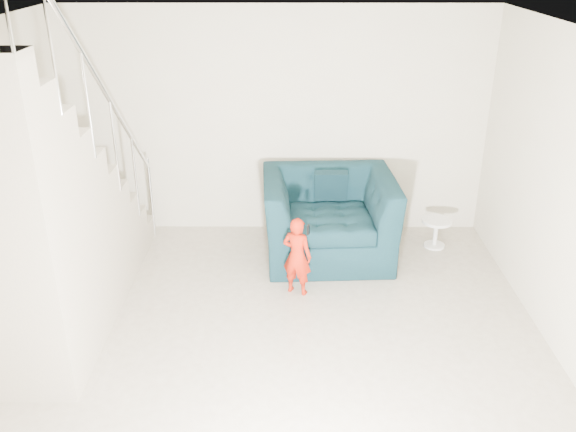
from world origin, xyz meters
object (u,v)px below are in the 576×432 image
(side_table, at_px, (436,228))
(staircase, at_px, (44,236))
(toddler, at_px, (297,256))
(armchair, at_px, (328,217))

(side_table, bearing_deg, staircase, -156.89)
(toddler, xyz_separation_m, side_table, (1.65, 1.04, -0.18))
(side_table, xyz_separation_m, staircase, (-3.89, -1.66, 0.71))
(staircase, bearing_deg, toddler, 15.46)
(armchair, distance_m, toddler, 0.92)
(armchair, xyz_separation_m, side_table, (1.28, 0.20, -0.24))
(armchair, height_order, side_table, armchair)
(toddler, height_order, staircase, staircase)
(armchair, distance_m, side_table, 1.32)
(armchair, relative_size, toddler, 1.73)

